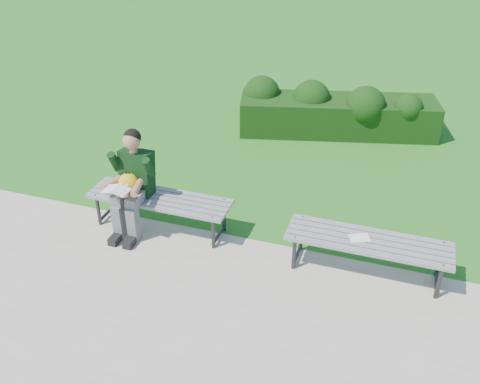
% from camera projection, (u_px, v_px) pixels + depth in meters
% --- Properties ---
extents(ground, '(80.00, 80.00, 0.00)m').
position_uv_depth(ground, '(260.00, 242.00, 6.59)').
color(ground, '#257513').
rests_on(ground, ground).
extents(walkway, '(30.00, 3.50, 0.02)m').
position_uv_depth(walkway, '(209.00, 345.00, 5.17)').
color(walkway, beige).
rests_on(walkway, ground).
extents(hedge, '(3.44, 1.61, 0.90)m').
position_uv_depth(hedge, '(333.00, 110.00, 9.14)').
color(hedge, '#133E16').
rests_on(hedge, ground).
extents(bench_left, '(1.80, 0.50, 0.46)m').
position_uv_depth(bench_left, '(160.00, 201.00, 6.63)').
color(bench_left, gray).
rests_on(bench_left, walkway).
extents(bench_right, '(1.80, 0.50, 0.46)m').
position_uv_depth(bench_right, '(368.00, 244.00, 5.88)').
color(bench_right, gray).
rests_on(bench_right, walkway).
extents(seated_boy, '(0.56, 0.76, 1.31)m').
position_uv_depth(seated_boy, '(132.00, 180.00, 6.48)').
color(seated_boy, slate).
rests_on(seated_boy, walkway).
extents(paper_sheet, '(0.27, 0.24, 0.01)m').
position_uv_depth(paper_sheet, '(359.00, 238.00, 5.87)').
color(paper_sheet, white).
rests_on(paper_sheet, bench_right).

